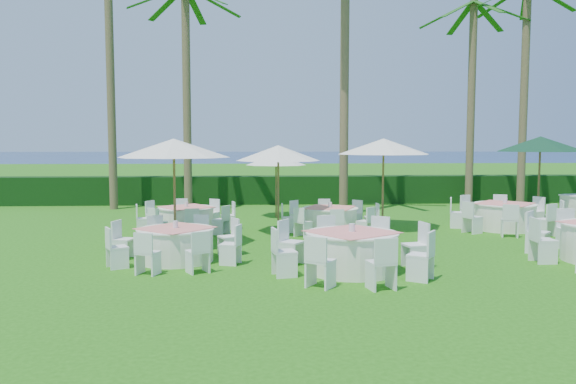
% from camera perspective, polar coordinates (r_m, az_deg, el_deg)
% --- Properties ---
extents(ground, '(120.00, 120.00, 0.00)m').
position_cam_1_polar(ground, '(12.78, 4.63, -6.93)').
color(ground, '#215F10').
rests_on(ground, ground).
extents(hedge, '(34.00, 1.00, 1.20)m').
position_cam_1_polar(hedge, '(24.53, 0.77, 0.23)').
color(hedge, black).
rests_on(hedge, ground).
extents(ocean, '(260.00, 260.00, 0.00)m').
position_cam_1_polar(ocean, '(114.43, -2.44, 3.67)').
color(ocean, '#071549').
rests_on(ocean, ground).
extents(banquet_table_a, '(2.96, 2.96, 0.91)m').
position_cam_1_polar(banquet_table_a, '(12.81, -11.33, -5.17)').
color(banquet_table_a, white).
rests_on(banquet_table_a, ground).
extents(banquet_table_b, '(3.32, 3.32, 1.00)m').
position_cam_1_polar(banquet_table_b, '(11.62, 6.50, -5.94)').
color(banquet_table_b, white).
rests_on(banquet_table_b, ground).
extents(banquet_table_d, '(2.92, 2.92, 0.89)m').
position_cam_1_polar(banquet_table_d, '(17.07, -10.28, -2.66)').
color(banquet_table_d, white).
rests_on(banquet_table_d, ground).
extents(banquet_table_e, '(2.89, 2.89, 0.89)m').
position_cam_1_polar(banquet_table_e, '(16.75, 4.29, -2.74)').
color(banquet_table_e, white).
rests_on(banquet_table_e, ground).
extents(banquet_table_f, '(3.18, 3.18, 0.97)m').
position_cam_1_polar(banquet_table_f, '(18.35, 21.15, -2.26)').
color(banquet_table_f, white).
rests_on(banquet_table_f, ground).
extents(umbrella_a, '(2.83, 2.83, 2.75)m').
position_cam_1_polar(umbrella_a, '(14.51, -11.53, 4.39)').
color(umbrella_a, brown).
rests_on(umbrella_a, ground).
extents(umbrella_b, '(2.42, 2.42, 2.57)m').
position_cam_1_polar(umbrella_b, '(16.14, -1.00, 3.97)').
color(umbrella_b, brown).
rests_on(umbrella_b, ground).
extents(umbrella_c, '(2.12, 2.12, 2.25)m').
position_cam_1_polar(umbrella_c, '(19.79, -1.23, 3.31)').
color(umbrella_c, brown).
rests_on(umbrella_c, ground).
extents(umbrella_d, '(2.81, 2.81, 2.78)m').
position_cam_1_polar(umbrella_d, '(17.30, 9.68, 4.58)').
color(umbrella_d, brown).
rests_on(umbrella_d, ground).
extents(umbrella_green, '(2.86, 2.86, 2.85)m').
position_cam_1_polar(umbrella_green, '(20.11, 24.26, 4.46)').
color(umbrella_green, brown).
rests_on(umbrella_green, ground).
extents(palm_a, '(4.17, 4.40, 10.50)m').
position_cam_1_polar(palm_a, '(23.57, -17.62, 12.30)').
color(palm_a, brown).
rests_on(palm_a, ground).
extents(palm_b, '(4.28, 4.35, 8.66)m').
position_cam_1_polar(palm_b, '(22.68, -10.26, 10.35)').
color(palm_b, brown).
rests_on(palm_b, ground).
extents(palm_c, '(4.39, 4.19, 10.27)m').
position_cam_1_polar(palm_c, '(20.84, 5.77, 13.17)').
color(palm_c, brown).
rests_on(palm_c, ground).
extents(palm_d, '(4.15, 4.40, 8.51)m').
position_cam_1_polar(palm_d, '(25.03, 18.14, 9.50)').
color(palm_d, brown).
rests_on(palm_d, ground).
extents(palm_e, '(4.39, 4.19, 9.03)m').
position_cam_1_polar(palm_e, '(25.18, 22.88, 9.94)').
color(palm_e, brown).
rests_on(palm_e, ground).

